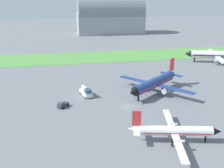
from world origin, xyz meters
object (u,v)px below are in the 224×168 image
(pushback_tug_near_gate, at_px, (63,105))
(fuel_truck_midfield, at_px, (86,92))
(airplane_midfield_jet, at_px, (155,83))
(airplane_foreground_turboprop, at_px, (174,131))
(airplane_parked_jet_far, at_px, (217,55))

(pushback_tug_near_gate, height_order, fuel_truck_midfield, fuel_truck_midfield)
(airplane_midfield_jet, relative_size, airplane_foreground_turboprop, 0.97)
(airplane_midfield_jet, xyz_separation_m, airplane_foreground_turboprop, (-6.34, -32.38, -0.93))
(airplane_midfield_jet, height_order, airplane_parked_jet_far, airplane_parked_jet_far)
(airplane_midfield_jet, height_order, airplane_foreground_turboprop, airplane_midfield_jet)
(airplane_parked_jet_far, bearing_deg, pushback_tug_near_gate, 47.13)
(airplane_foreground_turboprop, bearing_deg, fuel_truck_midfield, 129.84)
(pushback_tug_near_gate, distance_m, fuel_truck_midfield, 11.71)
(pushback_tug_near_gate, bearing_deg, airplane_parked_jet_far, 162.84)
(airplane_midfield_jet, relative_size, airplane_parked_jet_far, 0.80)
(airplane_foreground_turboprop, xyz_separation_m, pushback_tug_near_gate, (-25.48, 25.44, -1.91))
(airplane_midfield_jet, distance_m, airplane_foreground_turboprop, 33.01)
(airplane_foreground_turboprop, height_order, fuel_truck_midfield, airplane_foreground_turboprop)
(airplane_foreground_turboprop, relative_size, pushback_tug_near_gate, 6.61)
(airplane_foreground_turboprop, relative_size, fuel_truck_midfield, 3.69)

